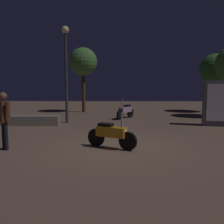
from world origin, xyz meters
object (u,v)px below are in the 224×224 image
at_px(motorcycle_pink_parked_left, 125,111).
at_px(person_rider_beside, 4,116).
at_px(motorcycle_orange_foreground, 111,134).
at_px(kiosk_billboard, 221,103).
at_px(streetlamp_near, 66,62).

distance_m(motorcycle_pink_parked_left, person_rider_beside, 7.77).
xyz_separation_m(motorcycle_pink_parked_left, person_rider_beside, (-3.83, -6.74, 0.59)).
bearing_deg(person_rider_beside, motorcycle_orange_foreground, -39.82).
xyz_separation_m(motorcycle_orange_foreground, person_rider_beside, (-3.17, -0.22, 0.59)).
bearing_deg(motorcycle_orange_foreground, kiosk_billboard, 66.99).
height_order(motorcycle_orange_foreground, kiosk_billboard, kiosk_billboard).
bearing_deg(motorcycle_orange_foreground, motorcycle_pink_parked_left, 111.45).
height_order(motorcycle_orange_foreground, motorcycle_pink_parked_left, same).
distance_m(motorcycle_orange_foreground, streetlamp_near, 6.05).
height_order(motorcycle_pink_parked_left, kiosk_billboard, kiosk_billboard).
bearing_deg(person_rider_beside, motorcycle_pink_parked_left, 16.58).
distance_m(motorcycle_orange_foreground, motorcycle_pink_parked_left, 6.55).
bearing_deg(kiosk_billboard, streetlamp_near, 4.70).
distance_m(streetlamp_near, kiosk_billboard, 7.63).
distance_m(motorcycle_orange_foreground, person_rider_beside, 3.23).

